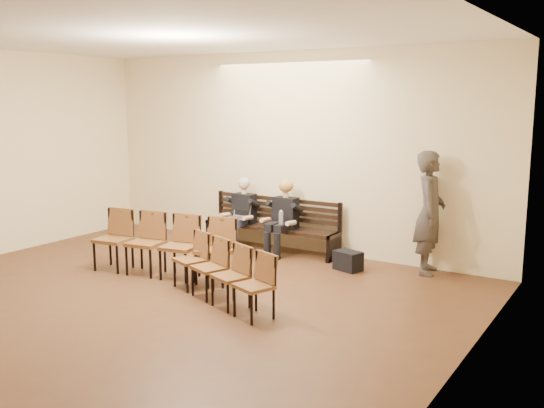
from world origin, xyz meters
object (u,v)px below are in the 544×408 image
at_px(seated_man, 241,215).
at_px(laptop, 238,218).
at_px(bag, 348,261).
at_px(passerby, 430,204).
at_px(water_bottle, 281,225).
at_px(seated_woman, 283,221).
at_px(bench, 271,238).
at_px(chair_row_front, 162,245).
at_px(chair_row_back, 220,272).

height_order(seated_man, laptop, seated_man).
height_order(bag, passerby, passerby).
bearing_deg(bag, water_bottle, 176.16).
bearing_deg(seated_woman, seated_man, 180.00).
relative_size(bench, water_bottle, 10.37).
distance_m(seated_woman, passerby, 2.57).
bearing_deg(passerby, bag, 102.54).
distance_m(seated_woman, bag, 1.50).
bearing_deg(seated_man, laptop, -76.74).
bearing_deg(seated_woman, chair_row_front, -112.34).
relative_size(laptop, water_bottle, 1.39).
distance_m(bench, seated_man, 0.69).
relative_size(seated_man, chair_row_back, 0.61).
relative_size(bench, seated_man, 2.15).
bearing_deg(bag, chair_row_back, -109.10).
xyz_separation_m(laptop, passerby, (3.35, 0.38, 0.52)).
height_order(bench, seated_man, seated_man).
xyz_separation_m(seated_man, bag, (2.28, -0.30, -0.45)).
xyz_separation_m(bag, chair_row_front, (-2.26, -1.80, 0.33)).
bearing_deg(bag, chair_row_front, -141.47).
xyz_separation_m(water_bottle, chair_row_back, (0.51, -2.38, -0.17)).
distance_m(bag, chair_row_front, 2.91).
bearing_deg(bench, chair_row_front, -103.66).
bearing_deg(chair_row_back, bench, 129.16).
bearing_deg(laptop, seated_woman, 12.35).
xyz_separation_m(water_bottle, passerby, (2.41, 0.44, 0.52)).
bearing_deg(laptop, passerby, 8.24).
bearing_deg(laptop, chair_row_front, -88.75).
relative_size(seated_man, chair_row_front, 0.52).
height_order(bench, seated_woman, seated_woman).
distance_m(bench, chair_row_back, 2.88).
height_order(seated_man, water_bottle, seated_man).
relative_size(passerby, chair_row_front, 0.94).
bearing_deg(seated_man, bench, 12.12).
relative_size(seated_woman, laptop, 3.41).
xyz_separation_m(bench, laptop, (-0.52, -0.28, 0.35)).
bearing_deg(passerby, chair_row_front, 111.85).
relative_size(seated_man, passerby, 0.55).
distance_m(laptop, chair_row_back, 2.84).
xyz_separation_m(bench, chair_row_front, (-0.54, -2.23, 0.26)).
height_order(seated_woman, laptop, seated_woman).
height_order(laptop, bag, laptop).
height_order(laptop, water_bottle, laptop).
height_order(bench, chair_row_back, chair_row_back).
distance_m(bench, bag, 1.77).
bearing_deg(seated_man, chair_row_front, -89.51).
distance_m(passerby, chair_row_back, 3.47).
bearing_deg(bag, seated_man, 172.39).
bearing_deg(seated_man, passerby, 3.71).
bearing_deg(passerby, seated_woman, 82.26).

